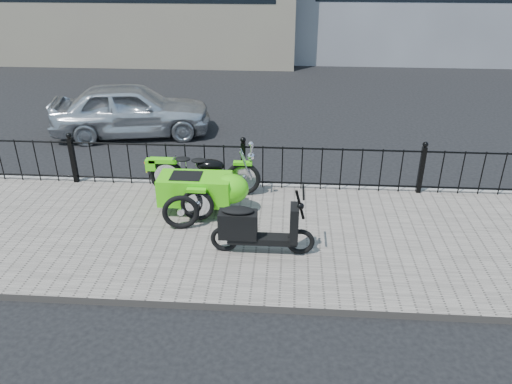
# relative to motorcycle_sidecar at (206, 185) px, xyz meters

# --- Properties ---
(ground) EXTENTS (120.00, 120.00, 0.00)m
(ground) POSITION_rel_motorcycle_sidecar_xyz_m (0.60, -0.34, -0.59)
(ground) COLOR black
(ground) RESTS_ON ground
(sidewalk) EXTENTS (30.00, 3.80, 0.12)m
(sidewalk) POSITION_rel_motorcycle_sidecar_xyz_m (0.60, -0.84, -0.53)
(sidewalk) COLOR #6D655C
(sidewalk) RESTS_ON ground
(curb) EXTENTS (30.00, 0.10, 0.12)m
(curb) POSITION_rel_motorcycle_sidecar_xyz_m (0.60, 1.10, -0.53)
(curb) COLOR gray
(curb) RESTS_ON ground
(iron_fence) EXTENTS (14.11, 0.11, 1.08)m
(iron_fence) POSITION_rel_motorcycle_sidecar_xyz_m (0.60, 0.96, -0.01)
(iron_fence) COLOR black
(iron_fence) RESTS_ON sidewalk
(motorcycle_sidecar) EXTENTS (2.28, 1.48, 0.98)m
(motorcycle_sidecar) POSITION_rel_motorcycle_sidecar_xyz_m (0.00, 0.00, 0.00)
(motorcycle_sidecar) COLOR black
(motorcycle_sidecar) RESTS_ON sidewalk
(scooter) EXTENTS (1.67, 0.49, 1.13)m
(scooter) POSITION_rel_motorcycle_sidecar_xyz_m (1.00, -1.40, -0.04)
(scooter) COLOR black
(scooter) RESTS_ON sidewalk
(spare_tire) EXTENTS (0.65, 0.21, 0.64)m
(spare_tire) POSITION_rel_motorcycle_sidecar_xyz_m (-0.32, -0.76, -0.15)
(spare_tire) COLOR black
(spare_tire) RESTS_ON sidewalk
(sedan_car) EXTENTS (4.28, 2.35, 1.38)m
(sedan_car) POSITION_rel_motorcycle_sidecar_xyz_m (-2.63, 4.15, 0.10)
(sedan_car) COLOR silver
(sedan_car) RESTS_ON ground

